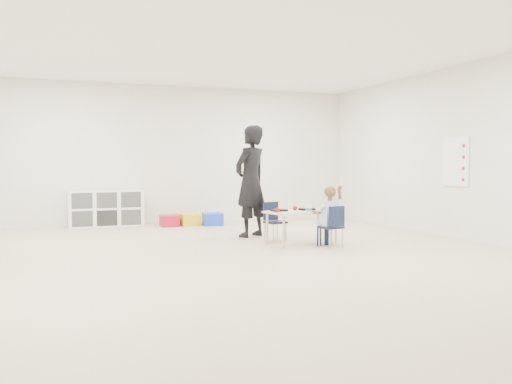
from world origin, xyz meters
name	(u,v)px	position (x,y,z in m)	size (l,w,h in m)	color
room	(234,149)	(0.00, 0.00, 1.40)	(9.00, 9.02, 2.80)	beige
table	(302,227)	(1.38, 0.90, 0.26)	(1.19, 0.77, 0.50)	beige
chair_near	(331,226)	(1.63, 0.45, 0.30)	(0.29, 0.28, 0.61)	black
chair_far	(275,221)	(1.13, 1.36, 0.30)	(0.29, 0.28, 0.61)	black
child	(331,214)	(1.63, 0.45, 0.48)	(0.40, 0.40, 0.95)	#B8D7F9
lunch_tray_near	(307,209)	(1.49, 0.95, 0.52)	(0.22, 0.16, 0.03)	black
lunch_tray_far	(279,210)	(1.01, 0.92, 0.52)	(0.22, 0.16, 0.03)	black
milk_carton	(309,208)	(1.44, 0.81, 0.55)	(0.07, 0.07, 0.10)	white
bread_roll	(322,208)	(1.69, 0.86, 0.54)	(0.09, 0.09, 0.07)	tan
apple_near	(295,208)	(1.28, 0.95, 0.54)	(0.07, 0.07, 0.07)	maroon
apple_far	(277,210)	(0.91, 0.75, 0.54)	(0.07, 0.07, 0.07)	maroon
cubby_shelf	(106,208)	(-1.20, 4.28, 0.35)	(1.40, 0.40, 0.70)	white
rules_poster	(455,161)	(3.98, 0.60, 1.25)	(0.02, 0.60, 0.80)	white
adult	(251,181)	(0.92, 1.92, 0.92)	(0.67, 0.44, 1.85)	black
bin_red	(169,221)	(-0.05, 3.90, 0.11)	(0.34, 0.43, 0.21)	#AD112C
bin_yellow	(188,219)	(0.35, 3.98, 0.12)	(0.37, 0.47, 0.23)	yellow
bin_blue	(213,219)	(0.80, 3.79, 0.12)	(0.38, 0.49, 0.24)	blue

